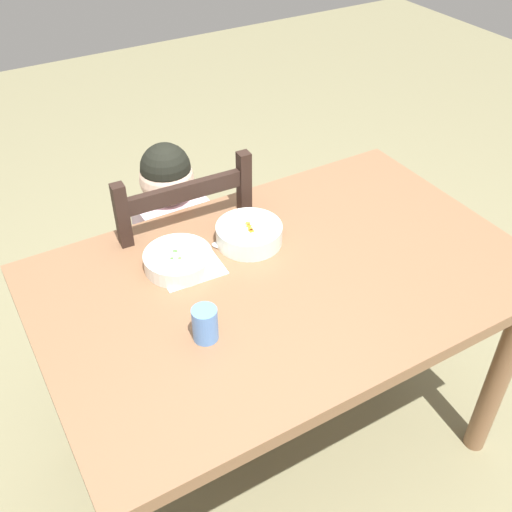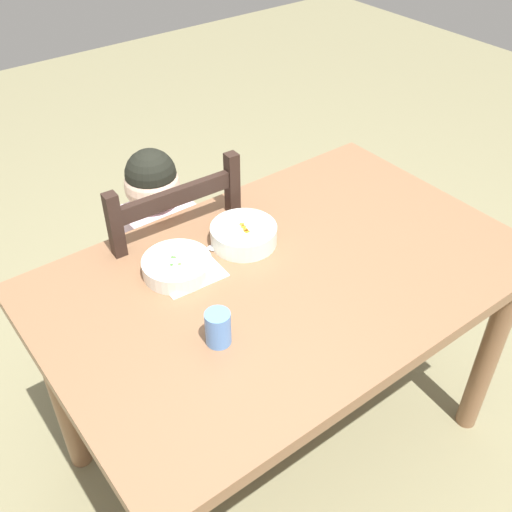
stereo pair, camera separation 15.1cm
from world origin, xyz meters
name	(u,v)px [view 2 (the right image)]	position (x,y,z in m)	size (l,w,h in m)	color
ground_plane	(279,439)	(0.00, 0.00, 0.00)	(8.00, 8.00, 0.00)	#7F7957
dining_table	(285,302)	(0.00, 0.00, 0.66)	(1.32, 0.85, 0.78)	brown
dining_chair	(167,284)	(-0.13, 0.47, 0.47)	(0.44, 0.44, 0.97)	black
child_figure	(163,244)	(-0.13, 0.47, 0.64)	(0.32, 0.31, 0.97)	silver
bowl_of_peas	(177,266)	(-0.24, 0.17, 0.80)	(0.19, 0.19, 0.05)	white
bowl_of_carrots	(244,234)	(-0.02, 0.17, 0.80)	(0.19, 0.19, 0.06)	white
spoon	(222,248)	(-0.08, 0.18, 0.78)	(0.12, 0.10, 0.01)	silver
drinking_cup	(218,328)	(-0.29, -0.10, 0.82)	(0.06, 0.06, 0.09)	#5D93E3
paper_napkin	(188,272)	(-0.22, 0.16, 0.78)	(0.17, 0.15, 0.00)	white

